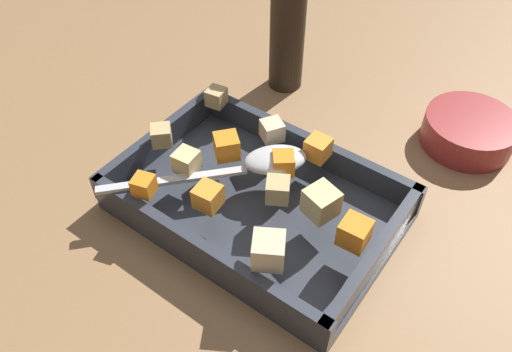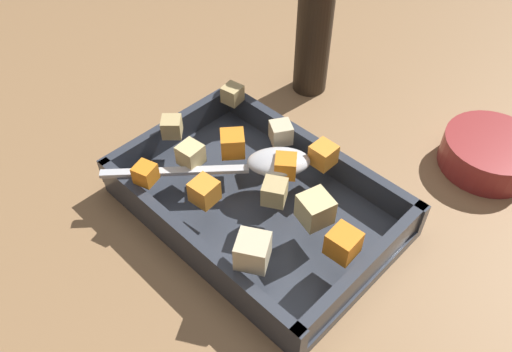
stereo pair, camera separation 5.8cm
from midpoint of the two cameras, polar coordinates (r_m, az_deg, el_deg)
The scene contains 18 objects.
ground_plane at distance 0.63m, azimuth -2.18°, elevation -3.84°, with size 4.00×4.00×0.00m, color #936D47.
baking_dish at distance 0.61m, azimuth -2.70°, elevation -3.10°, with size 0.32×0.22×0.05m.
carrot_chunk_corner_ne at distance 0.61m, azimuth -5.99°, elevation 3.17°, with size 0.03×0.03×0.03m, color orange.
carrot_chunk_corner_nw at distance 0.56m, azimuth -8.32°, elevation -2.46°, with size 0.03×0.03×0.03m, color orange.
carrot_chunk_near_right at distance 0.61m, azimuth 4.18°, elevation 2.95°, with size 0.03×0.03×0.03m, color orange.
carrot_chunk_center at distance 0.59m, azimuth 0.25°, elevation 1.30°, with size 0.02×0.02×0.02m, color orange.
carrot_chunk_near_spoon at distance 0.53m, azimuth 7.78°, elevation -6.40°, with size 0.03×0.03×0.03m, color orange.
carrot_chunk_front_center at distance 0.59m, azimuth -15.12°, elevation -1.17°, with size 0.02×0.02×0.02m, color orange.
potato_chunk_rim_edge at distance 0.51m, azimuth -1.91°, elevation -8.43°, with size 0.03×0.03×0.03m, color beige.
potato_chunk_far_left at distance 0.56m, azimuth -0.53°, elevation -1.69°, with size 0.03×0.03×0.03m, color tan.
potato_chunk_under_handle at distance 0.69m, azimuth -6.86°, elevation 8.59°, with size 0.02×0.02×0.02m, color tan.
potato_chunk_near_left at distance 0.63m, azimuth -0.83°, elevation 4.94°, with size 0.02×0.02×0.02m, color beige.
potato_chunk_mid_left at distance 0.64m, azimuth -13.01°, elevation 4.29°, with size 0.02×0.02×0.02m, color tan.
potato_chunk_back_center at distance 0.54m, azimuth 4.11°, elevation -3.23°, with size 0.03×0.03×0.03m, color #E0CC89.
potato_chunk_far_right at distance 0.60m, azimuth -10.47°, elevation 1.47°, with size 0.03×0.03×0.03m, color #E0CC89.
serving_spoon at distance 0.59m, azimuth -1.66°, elevation 1.32°, with size 0.19×0.20×0.02m.
pepper_mill at distance 0.75m, azimuth 1.29°, elevation 17.02°, with size 0.05×0.05×0.24m.
small_prep_bowl at distance 0.74m, azimuth 20.46°, elevation 4.58°, with size 0.12×0.12×0.04m, color maroon.
Camera 1 is at (0.23, -0.33, 0.48)m, focal length 36.11 mm.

